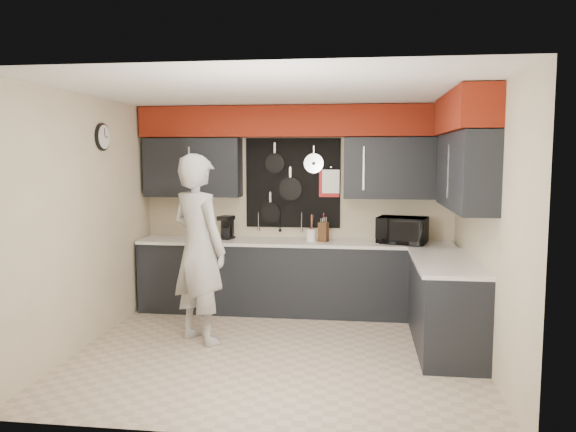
# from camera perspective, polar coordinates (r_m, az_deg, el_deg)

# --- Properties ---
(ground) EXTENTS (4.00, 4.00, 0.00)m
(ground) POSITION_cam_1_polar(r_m,az_deg,el_deg) (5.85, -1.11, -13.60)
(ground) COLOR #C4B098
(ground) RESTS_ON ground
(back_wall_assembly) EXTENTS (4.00, 0.36, 2.60)m
(back_wall_assembly) POSITION_cam_1_polar(r_m,az_deg,el_deg) (7.09, 0.86, 6.41)
(back_wall_assembly) COLOR beige
(back_wall_assembly) RESTS_ON ground
(right_wall_assembly) EXTENTS (0.36, 3.50, 2.60)m
(right_wall_assembly) POSITION_cam_1_polar(r_m,az_deg,el_deg) (5.80, 17.75, 5.52)
(right_wall_assembly) COLOR beige
(right_wall_assembly) RESTS_ON ground
(left_wall_assembly) EXTENTS (0.05, 3.50, 2.60)m
(left_wall_assembly) POSITION_cam_1_polar(r_m,az_deg,el_deg) (6.18, -19.73, -0.18)
(left_wall_assembly) COLOR beige
(left_wall_assembly) RESTS_ON ground
(base_cabinets) EXTENTS (3.95, 2.20, 0.92)m
(base_cabinets) POSITION_cam_1_polar(r_m,az_deg,el_deg) (6.76, 4.46, -6.86)
(base_cabinets) COLOR black
(base_cabinets) RESTS_ON ground
(microwave) EXTENTS (0.66, 0.53, 0.32)m
(microwave) POSITION_cam_1_polar(r_m,az_deg,el_deg) (6.93, 11.52, -1.42)
(microwave) COLOR black
(microwave) RESTS_ON base_cabinets
(knife_block) EXTENTS (0.13, 0.13, 0.24)m
(knife_block) POSITION_cam_1_polar(r_m,az_deg,el_deg) (6.94, 3.62, -1.63)
(knife_block) COLOR #3C2213
(knife_block) RESTS_ON base_cabinets
(utensil_crock) EXTENTS (0.12, 0.12, 0.15)m
(utensil_crock) POSITION_cam_1_polar(r_m,az_deg,el_deg) (6.97, 2.37, -1.95)
(utensil_crock) COLOR white
(utensil_crock) RESTS_ON base_cabinets
(coffee_maker) EXTENTS (0.21, 0.23, 0.29)m
(coffee_maker) POSITION_cam_1_polar(r_m,az_deg,el_deg) (7.21, -6.26, -1.10)
(coffee_maker) COLOR black
(coffee_maker) RESTS_ON base_cabinets
(person) EXTENTS (0.87, 0.81, 2.00)m
(person) POSITION_cam_1_polar(r_m,az_deg,el_deg) (6.00, -9.05, -3.32)
(person) COLOR beige
(person) RESTS_ON ground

